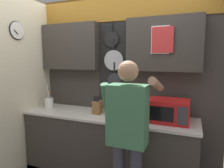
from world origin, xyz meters
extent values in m
cube|color=#38332D|center=(0.00, 0.00, 0.43)|extent=(2.32, 0.60, 0.86)
cube|color=beige|center=(0.00, 0.00, 0.88)|extent=(2.35, 0.63, 0.03)
cube|color=#38332D|center=(0.00, 0.32, 1.26)|extent=(2.92, 0.04, 2.52)
cube|color=#99661E|center=(0.00, 0.29, 2.34)|extent=(2.88, 0.02, 0.36)
cube|color=#38332D|center=(-0.70, 0.22, 1.82)|extent=(0.92, 0.16, 0.68)
cube|color=#38332D|center=(0.69, 0.22, 1.82)|extent=(0.94, 0.16, 0.68)
cube|color=black|center=(-0.01, 0.29, 1.54)|extent=(0.46, 0.01, 1.21)
cylinder|color=black|center=(-0.04, 0.26, 1.92)|extent=(0.22, 0.02, 0.22)
cube|color=black|center=(-0.04, 0.26, 2.09)|extent=(0.02, 0.02, 0.13)
cylinder|color=#B7B7BC|center=(-0.01, 0.26, 1.62)|extent=(0.29, 0.02, 0.29)
cube|color=black|center=(-0.01, 0.26, 1.84)|extent=(0.02, 0.02, 0.15)
cylinder|color=#2D2D33|center=(0.01, 0.26, 1.34)|extent=(0.21, 0.02, 0.21)
cube|color=black|center=(0.01, 0.26, 1.52)|extent=(0.02, 0.02, 0.15)
cylinder|color=silver|center=(-0.17, 0.26, 1.19)|extent=(0.01, 0.01, 0.18)
ellipsoid|color=silver|center=(-0.17, 0.26, 1.09)|extent=(0.05, 0.01, 0.04)
cylinder|color=silver|center=(-0.09, 0.26, 1.17)|extent=(0.01, 0.01, 0.22)
ellipsoid|color=silver|center=(-0.09, 0.26, 1.05)|extent=(0.04, 0.01, 0.03)
cylinder|color=silver|center=(-0.01, 0.26, 1.17)|extent=(0.01, 0.01, 0.22)
ellipsoid|color=silver|center=(-0.01, 0.26, 1.05)|extent=(0.04, 0.01, 0.03)
cylinder|color=red|center=(0.07, 0.26, 1.18)|extent=(0.01, 0.01, 0.21)
ellipsoid|color=red|center=(0.07, 0.26, 1.06)|extent=(0.06, 0.01, 0.05)
cylinder|color=silver|center=(0.15, 0.26, 1.18)|extent=(0.01, 0.01, 0.21)
ellipsoid|color=silver|center=(0.15, 0.26, 1.06)|extent=(0.06, 0.01, 0.05)
cube|color=white|center=(0.66, 0.13, 1.87)|extent=(0.22, 0.02, 0.34)
cube|color=red|center=(0.69, 0.12, 1.87)|extent=(0.26, 0.02, 0.31)
cube|color=beige|center=(-1.19, -0.40, 1.26)|extent=(0.04, 1.60, 2.52)
cylinder|color=white|center=(-1.16, -0.34, 2.02)|extent=(0.02, 0.23, 0.23)
torus|color=black|center=(-1.17, -0.34, 2.02)|extent=(0.02, 0.25, 0.25)
cube|color=black|center=(-1.15, -0.37, 1.99)|extent=(0.01, 0.07, 0.06)
cube|color=red|center=(0.80, 0.02, 1.03)|extent=(0.48, 0.36, 0.27)
cube|color=black|center=(0.75, -0.17, 1.03)|extent=(0.26, 0.01, 0.17)
cube|color=#333338|center=(0.97, -0.17, 1.03)|extent=(0.11, 0.01, 0.20)
cube|color=brown|center=(-0.14, 0.02, 0.98)|extent=(0.12, 0.16, 0.18)
cylinder|color=black|center=(-0.18, -0.02, 1.10)|extent=(0.02, 0.03, 0.08)
cylinder|color=black|center=(-0.17, -0.02, 1.09)|extent=(0.02, 0.02, 0.06)
cylinder|color=black|center=(-0.16, -0.02, 1.10)|extent=(0.02, 0.03, 0.07)
cylinder|color=black|center=(-0.14, -0.02, 1.10)|extent=(0.02, 0.03, 0.06)
cylinder|color=black|center=(-0.13, -0.02, 1.11)|extent=(0.02, 0.04, 0.08)
cylinder|color=black|center=(-0.12, -0.02, 1.10)|extent=(0.02, 0.03, 0.07)
cylinder|color=black|center=(-0.11, -0.02, 1.10)|extent=(0.02, 0.03, 0.07)
cylinder|color=white|center=(-0.97, 0.02, 0.97)|extent=(0.13, 0.13, 0.15)
cylinder|color=tan|center=(-0.96, 0.01, 1.07)|extent=(0.02, 0.02, 0.23)
cylinder|color=black|center=(-0.97, 0.02, 1.08)|extent=(0.06, 0.03, 0.25)
cylinder|color=silver|center=(-0.98, 0.01, 1.10)|extent=(0.06, 0.03, 0.29)
cylinder|color=red|center=(-0.96, 0.01, 1.05)|extent=(0.03, 0.03, 0.20)
cylinder|color=tan|center=(-0.97, 0.00, 1.06)|extent=(0.04, 0.01, 0.21)
cylinder|color=silver|center=(-0.96, 0.03, 1.05)|extent=(0.02, 0.03, 0.20)
cylinder|color=silver|center=(-0.96, 0.00, 1.07)|extent=(0.02, 0.05, 0.23)
cube|color=#3D704C|center=(0.48, -0.59, 1.10)|extent=(0.38, 0.22, 0.60)
sphere|color=#A87A5B|center=(0.48, -0.59, 1.53)|extent=(0.20, 0.20, 0.20)
cylinder|color=#3D704C|center=(0.25, -0.55, 1.14)|extent=(0.08, 0.24, 0.53)
cylinder|color=#A87A5B|center=(0.71, -0.33, 1.38)|extent=(0.08, 0.53, 0.21)
camera|label=1|loc=(1.05, -2.40, 1.64)|focal=32.00mm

